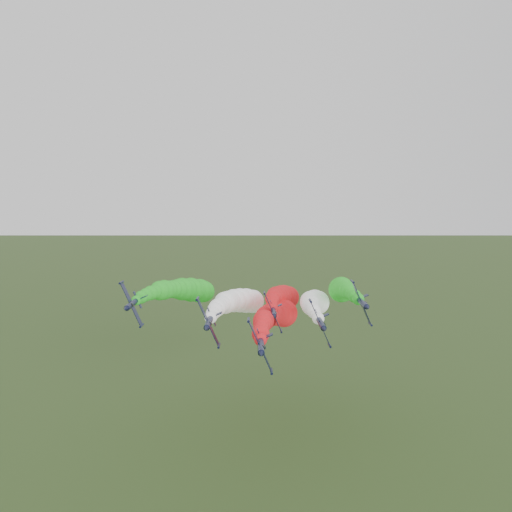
{
  "coord_description": "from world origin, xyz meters",
  "views": [
    {
      "loc": [
        1.43,
        -81.19,
        62.39
      ],
      "look_at": [
        1.47,
        7.39,
        53.15
      ],
      "focal_mm": 35.0,
      "sensor_mm": 36.0,
      "label": 1
    }
  ],
  "objects_px": {
    "jet_lead": "(276,315)",
    "jet_inner_right": "(314,303)",
    "jet_trail": "(282,297)",
    "jet_outer_left": "(187,290)",
    "jet_inner_left": "(240,301)",
    "jet_outer_right": "(342,290)"
  },
  "relations": [
    {
      "from": "jet_inner_right",
      "to": "jet_outer_right",
      "type": "height_order",
      "value": "jet_outer_right"
    },
    {
      "from": "jet_lead",
      "to": "jet_trail",
      "type": "height_order",
      "value": "jet_lead"
    },
    {
      "from": "jet_lead",
      "to": "jet_inner_left",
      "type": "bearing_deg",
      "value": 145.07
    },
    {
      "from": "jet_lead",
      "to": "jet_outer_right",
      "type": "relative_size",
      "value": 1.0
    },
    {
      "from": "jet_inner_right",
      "to": "jet_outer_left",
      "type": "relative_size",
      "value": 1.0
    },
    {
      "from": "jet_lead",
      "to": "jet_outer_left",
      "type": "relative_size",
      "value": 1.01
    },
    {
      "from": "jet_outer_left",
      "to": "jet_outer_right",
      "type": "bearing_deg",
      "value": 3.1
    },
    {
      "from": "jet_outer_right",
      "to": "jet_trail",
      "type": "relative_size",
      "value": 1.0
    },
    {
      "from": "jet_inner_left",
      "to": "jet_lead",
      "type": "bearing_deg",
      "value": -34.93
    },
    {
      "from": "jet_inner_right",
      "to": "jet_outer_left",
      "type": "height_order",
      "value": "jet_outer_left"
    },
    {
      "from": "jet_inner_left",
      "to": "jet_inner_right",
      "type": "bearing_deg",
      "value": 15.31
    },
    {
      "from": "jet_inner_left",
      "to": "jet_outer_left",
      "type": "xyz_separation_m",
      "value": [
        -14.84,
        8.67,
        1.39
      ]
    },
    {
      "from": "jet_inner_left",
      "to": "jet_outer_right",
      "type": "xyz_separation_m",
      "value": [
        28.03,
        10.99,
        1.17
      ]
    },
    {
      "from": "jet_lead",
      "to": "jet_inner_right",
      "type": "height_order",
      "value": "jet_inner_right"
    },
    {
      "from": "jet_inner_left",
      "to": "jet_outer_right",
      "type": "relative_size",
      "value": 1.0
    },
    {
      "from": "jet_inner_right",
      "to": "jet_outer_left",
      "type": "distance_m",
      "value": 34.68
    },
    {
      "from": "jet_lead",
      "to": "jet_inner_left",
      "type": "distance_m",
      "value": 11.12
    },
    {
      "from": "jet_lead",
      "to": "jet_outer_right",
      "type": "xyz_separation_m",
      "value": [
        19.08,
        17.24,
        3.29
      ]
    },
    {
      "from": "jet_inner_left",
      "to": "jet_inner_right",
      "type": "height_order",
      "value": "jet_inner_left"
    },
    {
      "from": "jet_lead",
      "to": "jet_inner_left",
      "type": "height_order",
      "value": "jet_inner_left"
    },
    {
      "from": "jet_inner_right",
      "to": "jet_outer_right",
      "type": "relative_size",
      "value": 1.0
    },
    {
      "from": "jet_inner_right",
      "to": "jet_trail",
      "type": "distance_m",
      "value": 17.81
    }
  ]
}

